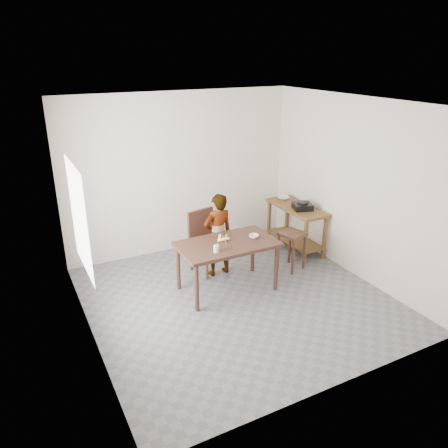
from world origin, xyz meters
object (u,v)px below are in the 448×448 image
stool (291,251)px  prep_counter (296,228)px  child (218,235)px  dining_chair (209,243)px  dining_table (227,266)px

stool → prep_counter: bearing=49.4°
child → dining_chair: 0.23m
child → stool: size_ratio=2.10×
dining_chair → stool: dining_chair is taller
prep_counter → stool: (-0.50, -0.59, -0.09)m
child → dining_chair: bearing=-61.9°
prep_counter → stool: bearing=-130.6°
prep_counter → child: child is taller
prep_counter → dining_chair: (-1.70, -0.06, 0.09)m
child → stool: child is taller
child → stool: bearing=157.0°
prep_counter → dining_chair: 1.70m
stool → child: bearing=160.6°
prep_counter → stool: 0.78m
dining_table → dining_chair: bearing=88.2°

